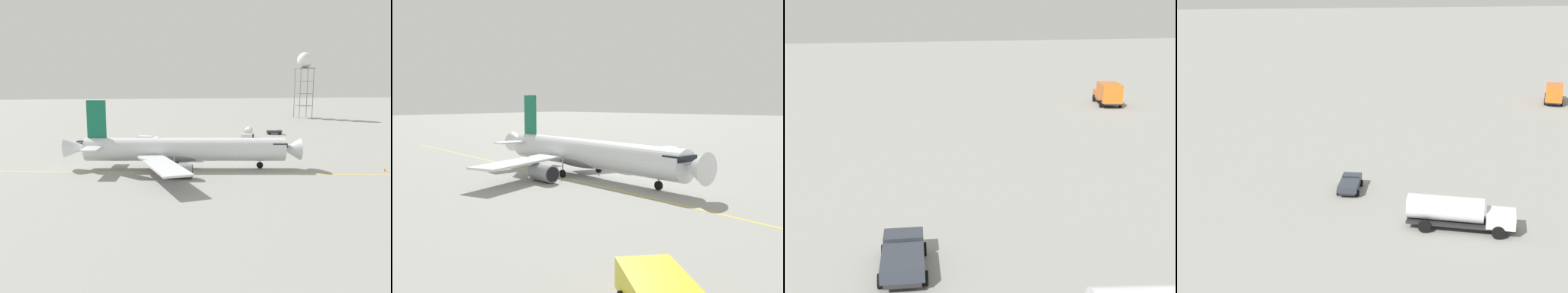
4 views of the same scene
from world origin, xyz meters
TOP-DOWN VIEW (x-y plane):
  - catering_truck_truck at (-1.63, -64.83)m, footprint 5.57×7.97m
  - baggage_truck_truck at (35.40, -30.26)m, footprint 2.96×4.54m

SIDE VIEW (x-z plane):
  - baggage_truck_truck at x=35.40m, z-range 0.11..1.33m
  - catering_truck_truck at x=-1.63m, z-range 0.11..3.21m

